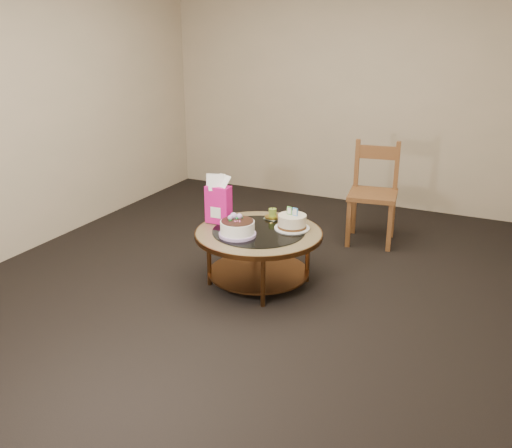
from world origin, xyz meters
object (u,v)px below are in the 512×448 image
at_px(gift_bag, 218,199).
at_px(dining_chair, 373,193).
at_px(coffee_table, 259,240).
at_px(decorated_cake, 237,229).
at_px(cream_cake, 292,222).

relative_size(gift_bag, dining_chair, 0.42).
height_order(coffee_table, decorated_cake, decorated_cake).
distance_m(coffee_table, gift_bag, 0.47).
relative_size(coffee_table, gift_bag, 2.55).
distance_m(decorated_cake, gift_bag, 0.38).
xyz_separation_m(decorated_cake, dining_chair, (0.68, 1.51, -0.03)).
bearing_deg(cream_cake, decorated_cake, -125.40).
height_order(coffee_table, cream_cake, cream_cake).
xyz_separation_m(decorated_cake, cream_cake, (0.32, 0.33, 0.00)).
bearing_deg(cream_cake, coffee_table, -134.82).
relative_size(cream_cake, gift_bag, 0.71).
bearing_deg(dining_chair, coffee_table, -122.02).
height_order(decorated_cake, dining_chair, dining_chair).
distance_m(cream_cake, gift_bag, 0.63).
bearing_deg(gift_bag, coffee_table, -7.62).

